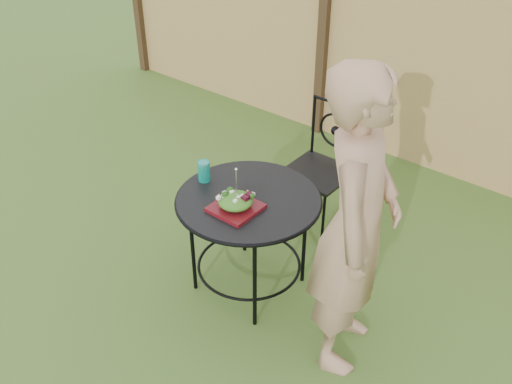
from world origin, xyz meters
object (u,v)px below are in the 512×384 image
diner (356,226)px  patio_table (249,216)px  salad_plate (236,208)px  patio_chair (322,163)px

diner → patio_table: bearing=66.5°
patio_table → salad_plate: 0.21m
patio_chair → diner: 1.38m
patio_table → salad_plate: salad_plate is taller
diner → patio_chair: bearing=20.8°
patio_table → salad_plate: size_ratio=3.42×
patio_chair → patio_table: bearing=-86.2°
patio_chair → salad_plate: (0.08, -1.10, 0.23)m
patio_table → patio_chair: bearing=93.8°
patio_table → diner: bearing=-4.3°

